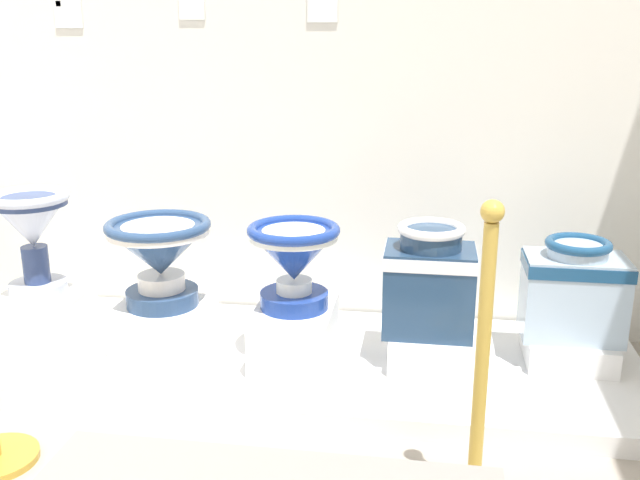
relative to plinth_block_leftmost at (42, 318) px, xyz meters
name	(u,v)px	position (x,y,z in m)	size (l,w,h in m)	color
display_platform	(297,361)	(1.09, 0.06, -0.14)	(2.78, 0.96, 0.08)	white
plinth_block_leftmost	(42,318)	(0.00, 0.00, 0.00)	(0.35, 0.33, 0.21)	white
antique_toilet_leftmost	(31,226)	(0.00, 0.00, 0.41)	(0.32, 0.32, 0.45)	silver
plinth_block_squat_floral	(165,327)	(0.54, 0.01, -0.01)	(0.38, 0.30, 0.20)	white
antique_toilet_squat_floral	(159,251)	(0.54, 0.01, 0.32)	(0.42, 0.42, 0.36)	navy
plinth_block_broad_patterned	(295,334)	(1.09, -0.01, 0.01)	(0.31, 0.40, 0.23)	white
antique_toilet_broad_patterned	(294,256)	(1.09, -0.01, 0.34)	(0.36, 0.36, 0.34)	navy
plinth_block_central_ornate	(426,346)	(1.62, 0.06, -0.04)	(0.29, 0.35, 0.13)	white
antique_toilet_central_ornate	(429,278)	(1.62, 0.06, 0.25)	(0.35, 0.27, 0.44)	navy
plinth_block_pale_glazed	(567,348)	(2.18, 0.15, -0.05)	(0.34, 0.33, 0.11)	white
antique_toilet_pale_glazed	(574,287)	(2.18, 0.15, 0.21)	(0.39, 0.25, 0.40)	#A7BFD4
info_placard_first	(68,13)	(-0.04, 0.55, 1.25)	(0.13, 0.01, 0.13)	white
info_placard_second	(191,5)	(0.54, 0.55, 1.28)	(0.12, 0.01, 0.12)	white
info_placard_third	(322,3)	(1.12, 0.55, 1.29)	(0.13, 0.01, 0.15)	white
stanchion_post_near_right	(478,424)	(1.76, -0.75, 0.10)	(0.25, 0.25, 0.94)	gold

